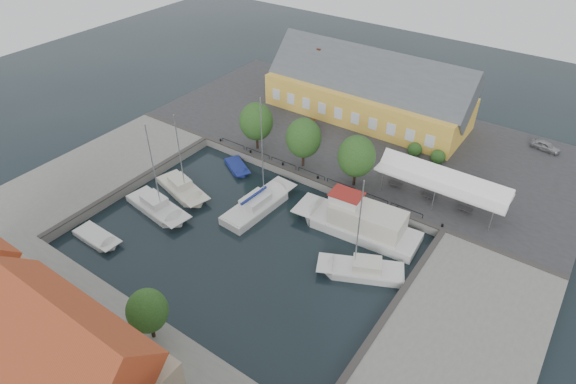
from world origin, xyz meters
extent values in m
plane|color=black|center=(0.00, 0.00, 0.00)|extent=(140.00, 140.00, 0.00)
cube|color=#2D2D30|center=(0.00, 23.00, 0.50)|extent=(56.00, 26.00, 1.00)
cube|color=slate|center=(-22.00, -2.00, 0.50)|extent=(12.00, 24.00, 1.00)
cube|color=slate|center=(22.00, -2.00, 0.50)|extent=(12.00, 24.00, 1.00)
cube|color=slate|center=(0.00, -21.00, 0.50)|extent=(56.00, 14.00, 1.00)
cube|color=#383533|center=(0.00, 10.30, 1.06)|extent=(56.00, 0.60, 0.12)
cube|color=#383533|center=(-16.30, -2.00, 1.06)|extent=(0.60, 24.00, 0.12)
cube|color=#383533|center=(16.30, -2.00, 1.06)|extent=(0.60, 24.00, 0.12)
cylinder|color=black|center=(-14.00, 10.60, 1.20)|extent=(0.24, 0.24, 0.40)
cylinder|color=black|center=(-9.00, 10.60, 1.20)|extent=(0.24, 0.24, 0.40)
cylinder|color=black|center=(-4.00, 10.60, 1.20)|extent=(0.24, 0.24, 0.40)
cylinder|color=black|center=(1.00, 10.60, 1.20)|extent=(0.24, 0.24, 0.40)
cylinder|color=black|center=(6.00, 10.60, 1.20)|extent=(0.24, 0.24, 0.40)
cylinder|color=black|center=(11.00, 10.60, 1.20)|extent=(0.24, 0.24, 0.40)
cylinder|color=black|center=(16.00, 10.60, 1.20)|extent=(0.24, 0.24, 0.40)
cube|color=gold|center=(-2.00, 28.00, 3.25)|extent=(28.00, 10.00, 4.50)
cube|color=#474C51|center=(-2.00, 28.00, 6.75)|extent=(28.56, 7.60, 7.60)
cube|color=gold|center=(-12.00, 34.00, 2.75)|extent=(6.00, 6.00, 3.50)
cube|color=brown|center=(-10.00, 28.00, 8.60)|extent=(0.60, 0.60, 1.20)
cube|color=white|center=(14.00, 14.50, 3.70)|extent=(14.00, 4.00, 0.25)
cylinder|color=silver|center=(8.00, 12.70, 2.35)|extent=(0.10, 0.10, 2.70)
cylinder|color=silver|center=(8.00, 16.30, 2.35)|extent=(0.10, 0.10, 2.70)
cylinder|color=silver|center=(14.00, 12.70, 2.35)|extent=(0.10, 0.10, 2.70)
cylinder|color=silver|center=(14.00, 16.30, 2.35)|extent=(0.10, 0.10, 2.70)
cylinder|color=silver|center=(20.00, 12.70, 2.35)|extent=(0.10, 0.10, 2.70)
cylinder|color=silver|center=(20.00, 16.30, 2.35)|extent=(0.10, 0.10, 2.70)
cylinder|color=black|center=(-9.00, 12.00, 2.05)|extent=(0.30, 0.30, 2.10)
ellipsoid|color=#1D4619|center=(-9.00, 12.00, 4.88)|extent=(4.20, 4.20, 4.83)
cylinder|color=black|center=(-2.00, 12.00, 2.05)|extent=(0.30, 0.30, 2.10)
ellipsoid|color=#1D4619|center=(-2.00, 12.00, 4.88)|extent=(4.20, 4.20, 4.83)
cylinder|color=black|center=(5.00, 12.00, 2.05)|extent=(0.30, 0.30, 2.10)
ellipsoid|color=#1D4619|center=(5.00, 12.00, 4.88)|extent=(4.20, 4.20, 4.83)
imported|color=#94979B|center=(21.23, 32.69, 1.60)|extent=(3.73, 2.01, 1.21)
imported|color=#4F1B12|center=(-5.99, 19.66, 1.64)|extent=(3.16, 4.06, 1.29)
cube|color=silver|center=(-2.12, 2.64, 0.15)|extent=(3.49, 8.20, 1.50)
cube|color=silver|center=(-2.06, 3.64, 0.94)|extent=(3.46, 9.80, 0.08)
cube|color=silver|center=(-2.11, 2.84, 1.40)|extent=(2.24, 3.33, 0.90)
cylinder|color=silver|center=(-2.03, 4.24, 6.93)|extent=(0.12, 0.12, 12.05)
cube|color=navy|center=(-2.12, 2.64, 2.15)|extent=(0.46, 4.02, 0.22)
cube|color=silver|center=(9.57, 6.34, 0.10)|extent=(11.21, 4.90, 1.80)
cube|color=silver|center=(8.21, 6.24, 1.04)|extent=(13.37, 4.90, 0.08)
cube|color=beige|center=(9.57, 6.34, 2.10)|extent=(7.75, 4.03, 2.20)
cube|color=silver|center=(7.12, 6.16, 3.50)|extent=(3.17, 2.47, 1.20)
cube|color=maroon|center=(7.12, 6.16, 4.15)|extent=(3.45, 2.61, 0.10)
cube|color=silver|center=(12.43, 1.35, 0.05)|extent=(7.14, 5.30, 1.30)
cube|color=silver|center=(11.69, 0.99, 0.74)|extent=(8.28, 5.77, 0.08)
cube|color=beige|center=(12.28, 1.28, 1.20)|extent=(3.18, 2.82, 0.90)
cylinder|color=silver|center=(11.24, 0.78, 5.65)|extent=(0.12, 0.12, 9.89)
cube|color=beige|center=(-11.68, 0.82, 0.05)|extent=(6.85, 4.29, 1.30)
cube|color=beige|center=(-10.92, 0.62, 0.74)|extent=(8.05, 4.51, 0.08)
cube|color=beige|center=(-11.53, 0.78, 1.20)|extent=(2.94, 2.46, 0.90)
cylinder|color=silver|center=(-10.45, 0.49, 5.47)|extent=(0.12, 0.12, 9.53)
cube|color=silver|center=(-11.51, -3.28, 0.05)|extent=(7.25, 3.71, 1.30)
cube|color=silver|center=(-10.65, -3.39, 0.74)|extent=(8.61, 3.78, 0.08)
cube|color=silver|center=(-11.34, -3.30, 1.20)|extent=(3.00, 2.27, 0.90)
cylinder|color=silver|center=(-10.13, -3.46, 5.85)|extent=(0.12, 0.12, 10.30)
cube|color=silver|center=(-12.85, -10.20, 0.05)|extent=(4.57, 2.24, 0.90)
cube|color=silver|center=(-12.28, -10.21, 0.54)|extent=(5.48, 2.18, 0.08)
cube|color=navy|center=(-9.43, 8.25, 0.05)|extent=(4.20, 3.49, 0.80)
cube|color=navy|center=(-9.02, 8.02, 0.49)|extent=(4.82, 3.80, 0.08)
cube|color=#9F4322|center=(4.00, -23.00, 9.75)|extent=(12.36, 6.50, 6.50)
cube|color=brown|center=(1.00, -23.00, 11.40)|extent=(0.70, 0.70, 1.00)
cube|color=brown|center=(6.40, -23.00, 11.30)|extent=(0.60, 0.60, 0.80)
camera|label=1|loc=(24.57, -29.03, 33.06)|focal=30.00mm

